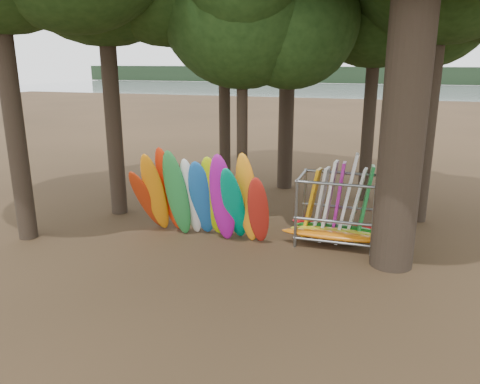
% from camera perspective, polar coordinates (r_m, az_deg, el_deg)
% --- Properties ---
extents(ground, '(120.00, 120.00, 0.00)m').
position_cam_1_polar(ground, '(14.18, 0.62, -7.25)').
color(ground, '#47331E').
rests_on(ground, ground).
extents(lake, '(160.00, 160.00, 0.00)m').
position_cam_1_polar(lake, '(72.79, 14.88, 10.89)').
color(lake, gray).
rests_on(lake, ground).
extents(far_shore, '(160.00, 4.00, 4.00)m').
position_cam_1_polar(far_shore, '(122.59, 16.34, 13.50)').
color(far_shore, black).
rests_on(far_shore, ground).
extents(oak_5, '(6.35, 6.35, 10.09)m').
position_cam_1_polar(oak_5, '(16.47, 0.28, 21.95)').
color(oak_5, black).
rests_on(oak_5, ground).
extents(kayak_row, '(4.60, 2.00, 3.13)m').
position_cam_1_polar(kayak_row, '(14.63, -4.66, -0.77)').
color(kayak_row, '#B42C0D').
rests_on(kayak_row, ground).
extents(storage_rack, '(3.21, 1.55, 2.88)m').
position_cam_1_polar(storage_rack, '(14.82, 11.69, -2.47)').
color(storage_rack, slate).
rests_on(storage_rack, ground).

